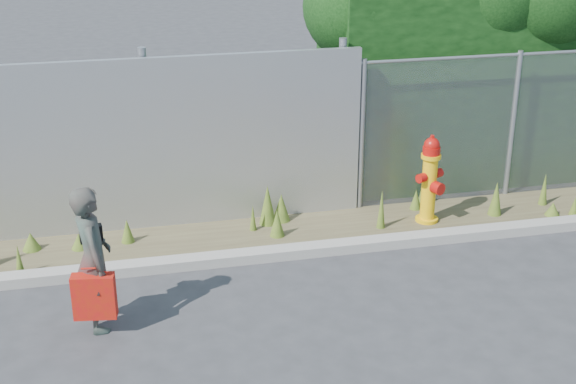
# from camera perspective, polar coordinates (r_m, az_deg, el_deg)

# --- Properties ---
(ground) EXTENTS (80.00, 80.00, 0.00)m
(ground) POSITION_cam_1_polar(r_m,az_deg,el_deg) (8.09, 4.34, -10.11)
(ground) COLOR #323234
(ground) RESTS_ON ground
(curb) EXTENTS (16.00, 0.22, 0.12)m
(curb) POSITION_cam_1_polar(r_m,az_deg,el_deg) (9.57, 1.23, -4.17)
(curb) COLOR gray
(curb) RESTS_ON ground
(weed_strip) EXTENTS (16.00, 1.33, 0.54)m
(weed_strip) POSITION_cam_1_polar(r_m,az_deg,el_deg) (10.15, -0.40, -2.21)
(weed_strip) COLOR #4E442C
(weed_strip) RESTS_ON ground
(corrugated_fence) EXTENTS (8.50, 0.21, 2.30)m
(corrugated_fence) POSITION_cam_1_polar(r_m,az_deg,el_deg) (10.11, -18.65, 2.52)
(corrugated_fence) COLOR #A8AAAF
(corrugated_fence) RESTS_ON ground
(hedge) EXTENTS (7.71, 2.24, 3.77)m
(hedge) POSITION_cam_1_polar(r_m,az_deg,el_deg) (12.50, 18.55, 10.89)
(hedge) COLOR black
(hedge) RESTS_ON ground
(fire_hydrant) EXTENTS (0.40, 0.36, 1.19)m
(fire_hydrant) POSITION_cam_1_polar(r_m,az_deg,el_deg) (10.37, 10.03, 0.77)
(fire_hydrant) COLOR yellow
(fire_hydrant) RESTS_ON ground
(woman) EXTENTS (0.43, 0.59, 1.51)m
(woman) POSITION_cam_1_polar(r_m,az_deg,el_deg) (8.07, -13.70, -4.63)
(woman) COLOR #0E5A4B
(woman) RESTS_ON ground
(red_tote_bag) EXTENTS (0.41, 0.15, 0.54)m
(red_tote_bag) POSITION_cam_1_polar(r_m,az_deg,el_deg) (8.07, -13.62, -7.21)
(red_tote_bag) COLOR #B0250A
(black_shoulder_bag) EXTENTS (0.22, 0.09, 0.17)m
(black_shoulder_bag) POSITION_cam_1_polar(r_m,az_deg,el_deg) (8.10, -13.84, -2.89)
(black_shoulder_bag) COLOR black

